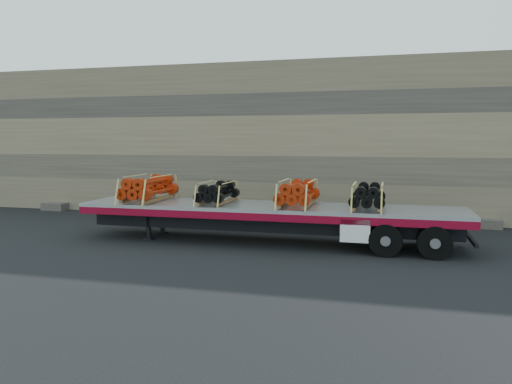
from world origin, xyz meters
TOP-DOWN VIEW (x-y plane):
  - ground at (0.00, 0.00)m, footprint 120.00×120.00m
  - rock_wall at (0.00, 6.50)m, footprint 44.00×3.00m
  - trailer at (-0.72, -0.31)m, footprint 13.04×2.58m
  - bundle_front at (-5.17, -0.34)m, footprint 1.26×2.50m
  - bundle_midfront at (-2.54, -0.32)m, footprint 1.02×2.02m
  - bundle_midrear at (0.31, -0.31)m, footprint 1.17×2.33m
  - bundle_rear at (2.61, -0.30)m, footprint 1.09×2.16m

SIDE VIEW (x-z plane):
  - ground at x=0.00m, z-range 0.00..0.00m
  - trailer at x=-0.72m, z-range 0.00..1.30m
  - bundle_midfront at x=-2.54m, z-range 1.30..2.02m
  - bundle_rear at x=2.61m, z-range 1.30..2.07m
  - bundle_midrear at x=0.31m, z-range 1.30..2.13m
  - bundle_front at x=-5.17m, z-range 1.30..2.19m
  - rock_wall at x=0.00m, z-range 0.00..7.00m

